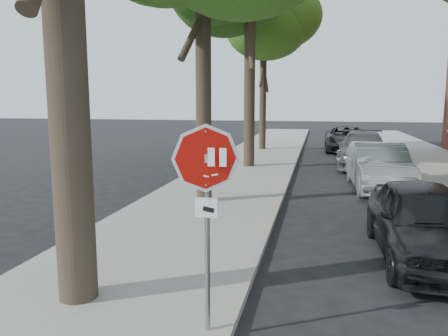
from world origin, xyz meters
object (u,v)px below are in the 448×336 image
Objects in this scene: stop_sign at (206,189)px; tree_far at (264,27)px; car_d at (347,139)px; car_c at (363,149)px; car_b at (378,167)px; car_a at (424,221)px.

tree_far is (-2.02, 21.14, 5.26)m from stop_sign.
car_c is at bearing -86.74° from car_d.
car_b is (3.30, 10.30, -1.16)m from stop_sign.
tree_far reaches higher than stop_sign.
car_a is at bearing -73.07° from tree_far.
car_c reaches higher than car_d.
car_a is 0.91× the size of car_b.
car_d reaches higher than car_a.
car_a is (3.30, 3.65, -1.21)m from stop_sign.
tree_far reaches higher than car_a.
stop_sign is 0.55× the size of car_b.
car_c is 6.09m from car_d.
stop_sign is at bearing -97.90° from car_c.
stop_sign is at bearing -133.20° from car_a.
stop_sign is 16.08m from car_c.
car_d is (4.96, 0.64, -6.46)m from tree_far.
car_c reaches higher than car_a.
tree_far is at bearing 105.85° from car_a.
car_b is (5.32, -10.84, -6.43)m from tree_far.
car_d is at bearing 82.30° from stop_sign.
car_d is at bearing 97.33° from car_c.
car_c reaches higher than car_b.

